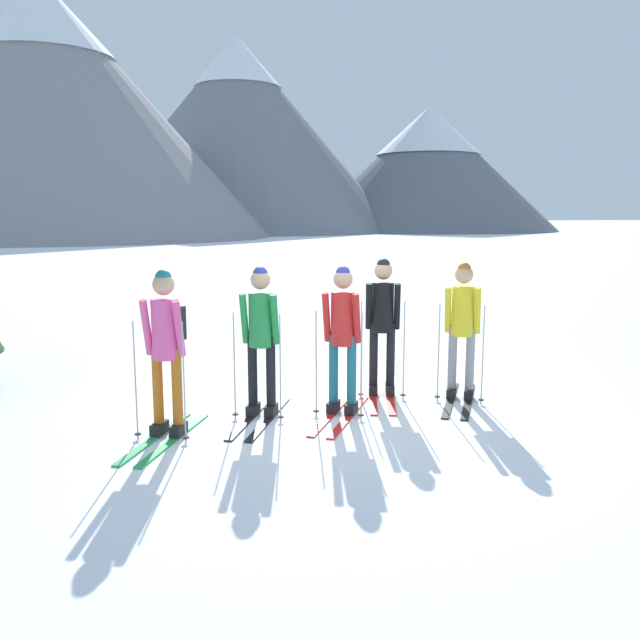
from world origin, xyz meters
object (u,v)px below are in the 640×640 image
(skier_in_red, at_px, (343,331))
(skier_in_black, at_px, (383,318))
(skier_in_green, at_px, (261,332))
(skier_in_yellow, at_px, (462,325))
(skier_in_pink, at_px, (166,343))

(skier_in_red, relative_size, skier_in_black, 0.98)
(skier_in_green, xyz_separation_m, skier_in_black, (1.68, 0.43, 0.02))
(skier_in_yellow, bearing_deg, skier_in_pink, -174.28)
(skier_in_green, relative_size, skier_in_red, 1.00)
(skier_in_black, bearing_deg, skier_in_red, -140.54)
(skier_in_red, bearing_deg, skier_in_black, 39.46)
(skier_in_pink, bearing_deg, skier_in_black, 16.76)
(skier_in_green, bearing_deg, skier_in_red, -10.78)
(skier_in_pink, height_order, skier_in_black, skier_in_black)
(skier_in_pink, height_order, skier_in_yellow, skier_in_pink)
(skier_in_green, relative_size, skier_in_black, 0.98)
(skier_in_green, distance_m, skier_in_yellow, 2.57)
(skier_in_green, bearing_deg, skier_in_pink, -159.92)
(skier_in_yellow, bearing_deg, skier_in_green, 179.24)
(skier_in_black, height_order, skier_in_yellow, skier_in_black)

